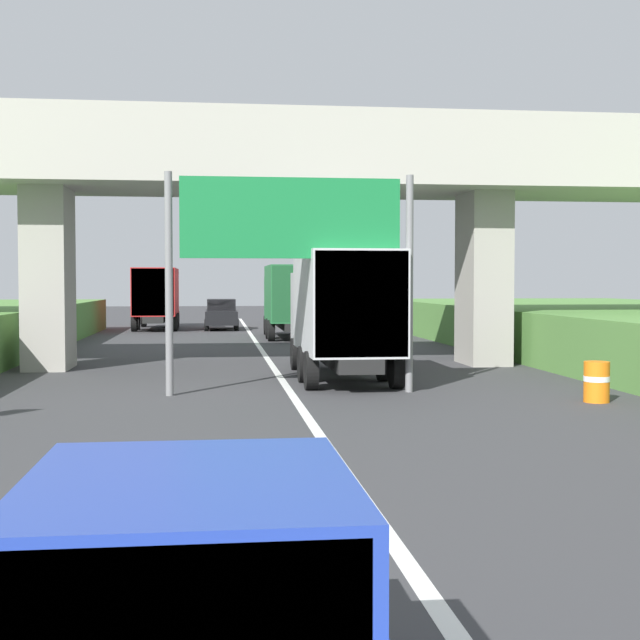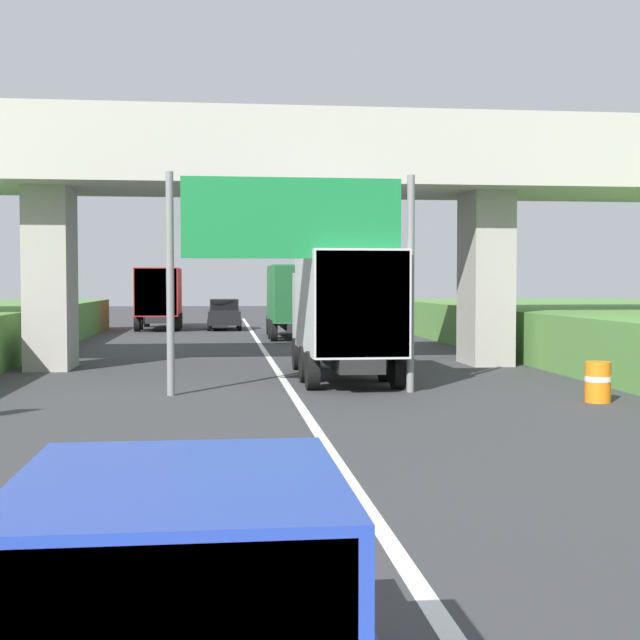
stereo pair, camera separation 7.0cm
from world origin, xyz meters
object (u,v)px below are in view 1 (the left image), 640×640
Objects in this scene: truck_red at (157,295)px; truck_yellow at (338,295)px; overhead_highway_sign at (291,232)px; construction_barrel_3 at (597,381)px; truck_silver at (341,309)px; truck_green at (291,297)px; car_black at (221,314)px.

truck_red is 10.30m from truck_yellow.
overhead_highway_sign is 29.64m from truck_yellow.
truck_yellow is 31.43m from construction_barrel_3.
construction_barrel_3 is at bearing -18.83° from overhead_highway_sign.
truck_red is at bearing 104.06° from truck_silver.
overhead_highway_sign reaches higher than truck_green.
overhead_highway_sign is at bearing -80.31° from truck_red.
truck_green reaches higher than construction_barrel_3.
construction_barrel_3 is (11.64, -31.90, -1.47)m from truck_red.
overhead_highway_sign reaches higher than car_black.
truck_green is at bearing 101.65° from construction_barrel_3.
car_black is at bearing 104.54° from construction_barrel_3.
construction_barrel_3 is (1.36, -31.36, -1.47)m from truck_yellow.
overhead_highway_sign is 21.18m from truck_green.
truck_red is at bearing 165.54° from car_black.
truck_silver is at bearing -90.51° from truck_green.
truck_silver is 1.78× the size of car_black.
truck_green is 1.00× the size of truck_yellow.
truck_silver is at bearing 133.61° from construction_barrel_3.
truck_green and truck_red have the same top height.
truck_red is (-6.85, 8.64, 0.00)m from truck_green.
overhead_highway_sign is at bearing -87.09° from car_black.
construction_barrel_3 is (6.57, -2.24, -3.37)m from overhead_highway_sign.
construction_barrel_3 is (8.03, -30.97, -0.40)m from car_black.
truck_silver is 1.00× the size of truck_red.
truck_silver is at bearing -75.94° from truck_red.
truck_silver is 8.11× the size of construction_barrel_3.
truck_green is (1.78, 21.02, -1.90)m from overhead_highway_sign.
truck_yellow reaches higher than car_black.
car_black reaches higher than construction_barrel_3.
truck_yellow is 6.77m from car_black.
overhead_highway_sign reaches higher than truck_red.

